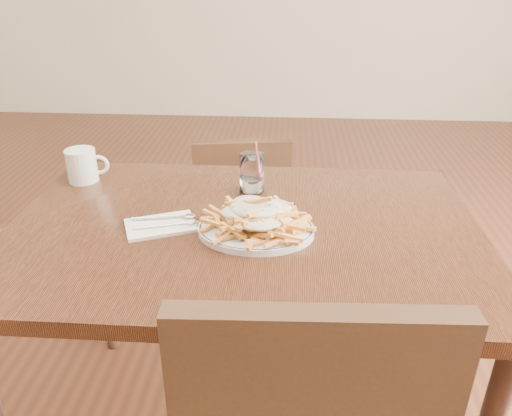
# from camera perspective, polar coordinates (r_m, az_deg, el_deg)

# --- Properties ---
(table) EXTENTS (1.20, 0.80, 0.75)m
(table) POSITION_cam_1_polar(r_m,az_deg,el_deg) (1.31, -1.43, -4.97)
(table) COLOR black
(table) RESTS_ON ground
(chair_far) EXTENTS (0.41, 0.41, 0.77)m
(chair_far) POSITION_cam_1_polar(r_m,az_deg,el_deg) (2.00, -1.63, -0.68)
(chair_far) COLOR black
(chair_far) RESTS_ON ground
(fries_plate) EXTENTS (0.34, 0.31, 0.02)m
(fries_plate) POSITION_cam_1_polar(r_m,az_deg,el_deg) (1.23, 0.00, -2.49)
(fries_plate) COLOR silver
(fries_plate) RESTS_ON table
(loaded_fries) EXTENTS (0.27, 0.22, 0.07)m
(loaded_fries) POSITION_cam_1_polar(r_m,az_deg,el_deg) (1.21, 0.00, -0.50)
(loaded_fries) COLOR gold
(loaded_fries) RESTS_ON fries_plate
(napkin) EXTENTS (0.20, 0.17, 0.01)m
(napkin) POSITION_cam_1_polar(r_m,az_deg,el_deg) (1.28, -10.85, -1.96)
(napkin) COLOR white
(napkin) RESTS_ON table
(cutlery) EXTENTS (0.19, 0.11, 0.01)m
(cutlery) POSITION_cam_1_polar(r_m,az_deg,el_deg) (1.29, -10.83, -1.56)
(cutlery) COLOR silver
(cutlery) RESTS_ON napkin
(water_glass) EXTENTS (0.07, 0.07, 0.15)m
(water_glass) POSITION_cam_1_polar(r_m,az_deg,el_deg) (1.44, -0.48, 3.78)
(water_glass) COLOR white
(water_glass) RESTS_ON table
(coffee_mug) EXTENTS (0.13, 0.09, 0.10)m
(coffee_mug) POSITION_cam_1_polar(r_m,az_deg,el_deg) (1.59, -19.20, 4.62)
(coffee_mug) COLOR silver
(coffee_mug) RESTS_ON table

